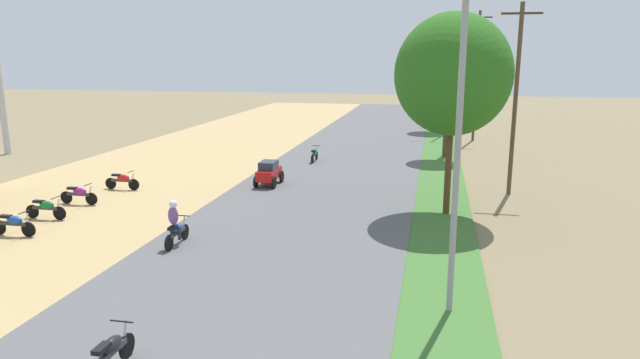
% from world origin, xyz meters
% --- Properties ---
extents(parked_motorbike_third, '(1.80, 0.54, 0.94)m').
position_xyz_m(parked_motorbike_third, '(-9.68, 12.18, 0.55)').
color(parked_motorbike_third, black).
rests_on(parked_motorbike_third, dirt_shoulder).
extents(parked_motorbike_fourth, '(1.80, 0.54, 0.94)m').
position_xyz_m(parked_motorbike_fourth, '(-9.95, 14.30, 0.55)').
color(parked_motorbike_fourth, black).
rests_on(parked_motorbike_fourth, dirt_shoulder).
extents(parked_motorbike_fifth, '(1.80, 0.54, 0.94)m').
position_xyz_m(parked_motorbike_fifth, '(-10.04, 16.60, 0.55)').
color(parked_motorbike_fifth, black).
rests_on(parked_motorbike_fifth, dirt_shoulder).
extents(parked_motorbike_sixth, '(1.80, 0.54, 0.94)m').
position_xyz_m(parked_motorbike_sixth, '(-9.66, 19.52, 0.55)').
color(parked_motorbike_sixth, black).
rests_on(parked_motorbike_sixth, dirt_shoulder).
extents(median_tree_nearest, '(4.65, 4.65, 8.16)m').
position_xyz_m(median_tree_nearest, '(5.85, 18.46, 5.77)').
color(median_tree_nearest, '#4C351E').
rests_on(median_tree_nearest, median_strip).
extents(median_tree_second, '(3.19, 3.19, 8.69)m').
position_xyz_m(median_tree_second, '(5.99, 32.19, 7.02)').
color(median_tree_second, '#4C351E').
rests_on(median_tree_second, median_strip).
extents(median_tree_third, '(3.20, 3.20, 9.91)m').
position_xyz_m(median_tree_third, '(5.46, 45.92, 7.95)').
color(median_tree_third, '#4C351E').
rests_on(median_tree_third, median_strip).
extents(streetlamp_near, '(3.16, 0.20, 8.45)m').
position_xyz_m(streetlamp_near, '(5.80, 9.10, 4.89)').
color(streetlamp_near, gray).
rests_on(streetlamp_near, median_strip).
extents(streetlamp_mid, '(3.16, 0.20, 7.20)m').
position_xyz_m(streetlamp_mid, '(5.80, 41.31, 4.24)').
color(streetlamp_mid, gray).
rests_on(streetlamp_mid, median_strip).
extents(streetlamp_far, '(3.16, 0.20, 7.68)m').
position_xyz_m(streetlamp_far, '(5.80, 54.23, 4.49)').
color(streetlamp_far, gray).
rests_on(streetlamp_far, median_strip).
extents(utility_pole_near, '(1.80, 0.20, 8.86)m').
position_xyz_m(utility_pole_near, '(8.85, 22.68, 4.62)').
color(utility_pole_near, brown).
rests_on(utility_pole_near, ground).
extents(utility_pole_far, '(1.80, 0.20, 9.74)m').
position_xyz_m(utility_pole_far, '(8.17, 39.90, 5.06)').
color(utility_pole_far, brown).
rests_on(utility_pole_far, ground).
extents(car_hatchback_red, '(1.04, 2.00, 1.23)m').
position_xyz_m(car_hatchback_red, '(-2.88, 21.84, 0.75)').
color(car_hatchback_red, red).
rests_on(car_hatchback_red, road_strip).
extents(motorbike_ahead_second, '(0.54, 1.80, 0.94)m').
position_xyz_m(motorbike_ahead_second, '(-1.13, 4.68, 0.57)').
color(motorbike_ahead_second, black).
rests_on(motorbike_ahead_second, road_strip).
extents(motorbike_ahead_third, '(0.54, 1.80, 1.66)m').
position_xyz_m(motorbike_ahead_third, '(-3.36, 12.32, 0.86)').
color(motorbike_ahead_third, black).
rests_on(motorbike_ahead_third, road_strip).
extents(motorbike_ahead_fourth, '(0.54, 1.80, 0.94)m').
position_xyz_m(motorbike_ahead_fourth, '(-1.96, 28.52, 0.57)').
color(motorbike_ahead_fourth, black).
rests_on(motorbike_ahead_fourth, road_strip).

